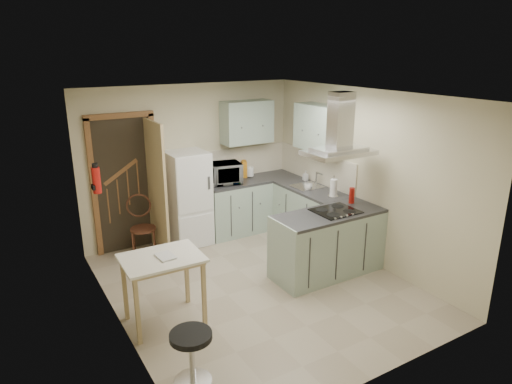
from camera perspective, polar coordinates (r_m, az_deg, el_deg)
floor at (r=6.20m, az=0.25°, el=-11.63°), size 4.20×4.20×0.00m
ceiling at (r=5.44m, az=0.29°, el=12.03°), size 4.20×4.20×0.00m
back_wall at (r=7.50m, az=-8.11°, el=3.71°), size 3.60×0.00×3.60m
left_wall at (r=5.05m, az=-17.49°, el=-3.85°), size 0.00×4.20×4.20m
right_wall at (r=6.77m, az=13.42°, el=1.88°), size 0.00×4.20×4.20m
doorway at (r=7.19m, az=-16.02°, el=0.92°), size 1.10×0.12×2.10m
fridge at (r=7.30m, az=-8.45°, el=-0.79°), size 0.60×0.60×1.50m
counter_back at (r=7.74m, az=-2.49°, el=-1.86°), size 1.08×0.60×0.90m
counter_right at (r=7.63m, az=5.51°, el=-2.22°), size 0.60×1.95×0.90m
splashback at (r=7.92m, az=-1.65°, el=3.88°), size 1.68×0.02×0.50m
wall_cabinet_back at (r=7.64m, az=-1.15°, el=8.73°), size 0.85×0.35×0.70m
wall_cabinet_right at (r=7.14m, az=7.97°, el=7.94°), size 0.35×0.90×0.70m
peninsula at (r=6.41m, az=9.01°, el=-6.34°), size 1.55×0.65×0.90m
hob at (r=6.30m, az=9.91°, el=-2.34°), size 0.58×0.50×0.01m
extractor_hood at (r=6.08m, az=10.31°, el=4.89°), size 0.90×0.55×0.10m
sink at (r=7.36m, az=6.42°, el=0.72°), size 0.45×0.40×0.01m
fire_extinguisher at (r=5.83m, az=-19.32°, el=1.39°), size 0.10×0.10×0.32m
drop_leaf_table at (r=5.39m, az=-11.45°, el=-11.88°), size 0.89×0.68×0.82m
bentwood_chair at (r=7.07m, az=-13.93°, el=-4.51°), size 0.49×0.49×0.86m
stool at (r=4.57m, az=-8.02°, el=-19.80°), size 0.45×0.45×0.53m
microwave at (r=7.46m, az=-4.33°, el=2.34°), size 0.68×0.52×0.34m
kettle at (r=7.84m, az=-0.77°, el=2.56°), size 0.17×0.17×0.19m
cereal_box at (r=7.85m, az=-1.47°, el=2.92°), size 0.14×0.20×0.28m
soap_bottle at (r=7.69m, az=6.21°, el=2.06°), size 0.08×0.08×0.16m
paper_towel at (r=6.89m, az=9.66°, el=0.54°), size 0.14×0.14×0.27m
cup at (r=7.17m, az=6.55°, el=0.63°), size 0.15×0.15×0.10m
red_bottle at (r=6.65m, az=11.88°, el=-0.43°), size 0.08×0.08×0.23m
book at (r=5.13m, az=-12.17°, el=-7.66°), size 0.19×0.25×0.11m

